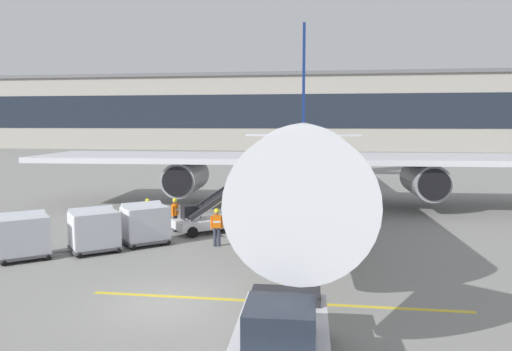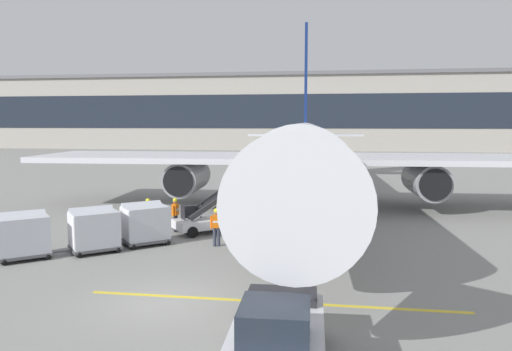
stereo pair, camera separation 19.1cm
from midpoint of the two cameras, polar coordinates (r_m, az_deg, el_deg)
name	(u,v)px [view 1 (the left image)]	position (r m, az deg, el deg)	size (l,w,h in m)	color
ground_plane	(167,303)	(16.05, -10.66, -14.36)	(600.00, 600.00, 0.00)	gray
parked_airplane	(303,151)	(32.83, 5.29, 2.81)	(35.91, 45.44, 15.28)	silver
belt_loader	(212,214)	(25.37, -5.36, -4.48)	(4.79, 4.15, 3.41)	silver
baggage_cart_lead	(145,223)	(23.28, -13.00, -5.38)	(2.61, 2.51, 1.91)	#515156
baggage_cart_second	(94,229)	(22.52, -18.52, -5.93)	(2.61, 2.51, 1.91)	#515156
baggage_cart_third	(23,235)	(22.49, -25.64, -6.25)	(2.61, 2.51, 1.91)	#515156
pushback_tug	(282,336)	(11.60, 2.52, -18.15)	(2.24, 4.47, 1.83)	silver
ground_crew_by_loader	(175,212)	(25.64, -9.60, -4.25)	(0.30, 0.57, 1.74)	#333847
ground_crew_by_carts	(148,213)	(25.76, -12.66, -4.26)	(0.49, 0.41, 1.74)	#333847
ground_crew_marshaller	(227,214)	(24.96, -3.63, -4.46)	(0.32, 0.56, 1.74)	#514C42
ground_crew_wingwalker	(217,225)	(22.39, -4.82, -5.71)	(0.56, 0.33, 1.74)	#333847
safety_cone_engine_keepout	(233,200)	(33.51, -2.86, -2.89)	(0.58, 0.58, 0.66)	black
apron_guidance_line_lead_in	(304,208)	(32.39, 5.37, -3.79)	(0.20, 110.00, 0.01)	yellow
apron_guidance_line_stop_bar	(275,302)	(15.90, 1.87, -14.45)	(12.00, 0.20, 0.01)	yellow
terminal_building	(278,113)	(106.83, 2.47, 7.31)	(142.42, 19.14, 15.49)	#A8A399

